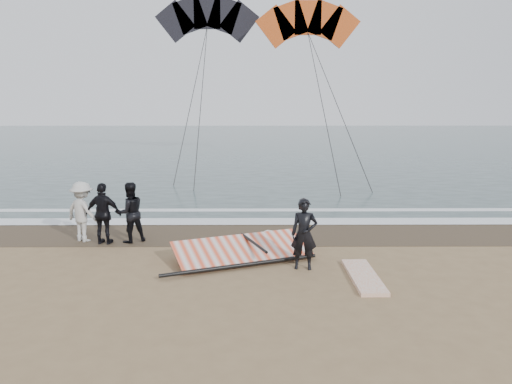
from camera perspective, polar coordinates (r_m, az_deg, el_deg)
ground at (r=11.25m, az=2.66°, el=-10.98°), size 120.00×120.00×0.00m
sea at (r=43.62m, az=0.42°, el=5.47°), size 120.00×54.00×0.02m
wet_sand at (r=15.51m, az=1.80°, el=-4.73°), size 120.00×2.80×0.01m
foam_near at (r=16.85m, az=1.63°, el=-3.37°), size 120.00×0.90×0.01m
foam_far at (r=18.50m, az=1.45°, el=-2.06°), size 120.00×0.45×0.01m
man_main at (r=12.25m, az=5.52°, el=-4.80°), size 0.70×0.51×1.76m
board_white at (r=12.08m, az=12.21°, el=-9.42°), size 0.65×2.24×0.09m
board_cream at (r=14.29m, az=0.19°, el=-5.90°), size 1.80×2.54×0.11m
trio_cluster at (r=15.04m, az=-17.07°, el=-2.25°), size 2.60×1.17×1.78m
sail_rig at (r=13.21m, az=-1.88°, el=-6.70°), size 3.81×2.86×0.49m
kite_red at (r=31.79m, az=5.96°, el=18.24°), size 6.97×5.59×13.53m
kite_dark at (r=33.18m, az=-5.60°, el=18.80°), size 7.25×5.64×13.90m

